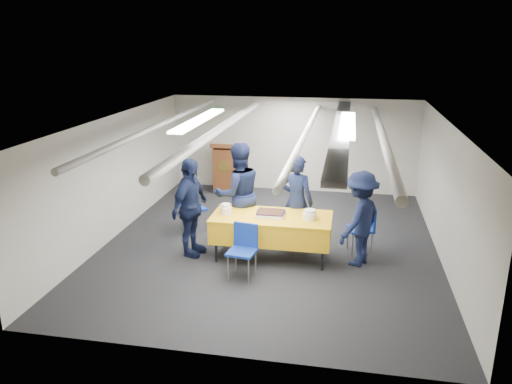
% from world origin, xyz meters
% --- Properties ---
extents(ground, '(7.00, 7.00, 0.00)m').
position_xyz_m(ground, '(0.00, 0.00, 0.00)').
color(ground, black).
rests_on(ground, ground).
extents(room_shell, '(6.00, 7.00, 2.30)m').
position_xyz_m(room_shell, '(0.09, 0.41, 1.81)').
color(room_shell, beige).
rests_on(room_shell, ground).
extents(serving_table, '(2.03, 0.95, 0.77)m').
position_xyz_m(serving_table, '(0.11, -0.61, 0.56)').
color(serving_table, black).
rests_on(serving_table, ground).
extents(sheet_cake, '(0.48, 0.37, 0.09)m').
position_xyz_m(sheet_cake, '(0.10, -0.61, 0.81)').
color(sheet_cake, white).
rests_on(sheet_cake, serving_table).
extents(plate_stack_left, '(0.19, 0.19, 0.18)m').
position_xyz_m(plate_stack_left, '(-0.68, -0.66, 0.85)').
color(plate_stack_left, white).
rests_on(plate_stack_left, serving_table).
extents(plate_stack_right, '(0.23, 0.23, 0.17)m').
position_xyz_m(plate_stack_right, '(0.76, -0.66, 0.85)').
color(plate_stack_right, white).
rests_on(plate_stack_right, serving_table).
extents(podium, '(0.62, 0.53, 1.25)m').
position_xyz_m(podium, '(-1.60, 3.05, 0.61)').
color(podium, brown).
rests_on(podium, ground).
extents(chair_near, '(0.47, 0.47, 0.87)m').
position_xyz_m(chair_near, '(-0.21, -1.38, 0.53)').
color(chair_near, gray).
rests_on(chair_near, ground).
extents(chair_right, '(0.51, 0.51, 0.87)m').
position_xyz_m(chair_right, '(1.70, -0.09, 0.53)').
color(chair_right, gray).
rests_on(chair_right, ground).
extents(chair_left, '(0.59, 0.59, 0.87)m').
position_xyz_m(chair_left, '(-1.65, 0.44, 0.53)').
color(chair_left, gray).
rests_on(chair_left, ground).
extents(sailor_a, '(0.72, 0.58, 1.71)m').
position_xyz_m(sailor_a, '(0.47, -0.02, 0.86)').
color(sailor_a, black).
rests_on(sailor_a, ground).
extents(sailor_b, '(1.16, 1.09, 1.89)m').
position_xyz_m(sailor_b, '(-0.60, -0.04, 0.95)').
color(sailor_b, black).
rests_on(sailor_b, ground).
extents(sailor_c, '(0.64, 1.09, 1.74)m').
position_xyz_m(sailor_c, '(-1.29, -0.73, 0.87)').
color(sailor_c, black).
rests_on(sailor_c, ground).
extents(sailor_d, '(1.03, 1.20, 1.61)m').
position_xyz_m(sailor_d, '(1.58, -0.58, 0.81)').
color(sailor_d, black).
rests_on(sailor_d, ground).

